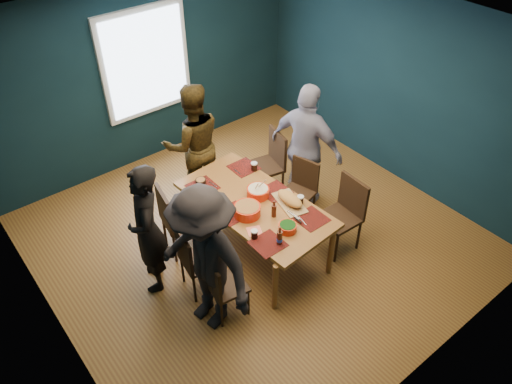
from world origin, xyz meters
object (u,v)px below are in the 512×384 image
(chair_left_mid, at_px, (193,257))
(bowl_salad, at_px, (247,210))
(chair_right_far, at_px, (271,159))
(person_back, at_px, (193,144))
(chair_right_near, at_px, (345,209))
(person_far_left, at_px, (147,230))
(chair_left_far, at_px, (174,216))
(person_right, at_px, (306,148))
(cutting_board, at_px, (290,200))
(bowl_herbs, at_px, (288,227))
(chair_left_near, at_px, (220,284))
(person_near_left, at_px, (205,261))
(chair_right_mid, at_px, (301,186))
(bowl_dumpling, at_px, (258,192))
(dining_table, at_px, (255,207))

(chair_left_mid, distance_m, bowl_salad, 0.81)
(chair_right_far, distance_m, person_back, 1.08)
(chair_right_near, height_order, person_far_left, person_far_left)
(chair_left_far, bearing_deg, bowl_salad, -38.43)
(chair_right_far, xyz_separation_m, person_right, (0.24, -0.43, 0.32))
(bowl_salad, xyz_separation_m, cutting_board, (0.51, -0.16, -0.01))
(bowl_herbs, bearing_deg, chair_left_near, 178.71)
(person_right, bearing_deg, person_near_left, 96.37)
(chair_left_near, relative_size, bowl_herbs, 4.12)
(bowl_salad, relative_size, cutting_board, 0.50)
(person_back, xyz_separation_m, cutting_board, (0.29, -1.62, -0.06))
(chair_left_far, xyz_separation_m, chair_right_far, (1.65, 0.16, 0.01))
(chair_left_mid, distance_m, person_back, 1.78)
(chair_right_mid, bearing_deg, bowl_dumpling, 166.59)
(chair_left_far, bearing_deg, chair_left_mid, -92.95)
(chair_left_near, relative_size, bowl_salad, 2.70)
(chair_left_far, bearing_deg, person_right, 2.82)
(dining_table, bearing_deg, chair_right_mid, 1.98)
(chair_left_far, height_order, bowl_herbs, chair_left_far)
(chair_right_near, bearing_deg, bowl_salad, 157.21)
(chair_right_near, xyz_separation_m, cutting_board, (-0.60, 0.36, 0.23))
(bowl_salad, xyz_separation_m, bowl_dumpling, (0.31, 0.19, -0.01))
(chair_left_near, height_order, chair_right_near, chair_right_near)
(chair_left_mid, relative_size, person_far_left, 0.55)
(chair_left_near, relative_size, person_far_left, 0.51)
(chair_left_near, xyz_separation_m, chair_right_near, (1.83, -0.06, 0.08))
(chair_left_far, xyz_separation_m, chair_right_near, (1.69, -1.21, 0.01))
(chair_left_mid, height_order, bowl_salad, chair_left_mid)
(person_near_left, xyz_separation_m, cutting_board, (1.38, 0.27, -0.10))
(chair_right_far, xyz_separation_m, person_far_left, (-2.12, -0.44, 0.24))
(dining_table, height_order, person_right, person_right)
(chair_left_far, height_order, bowl_dumpling, bowl_dumpling)
(person_right, distance_m, person_near_left, 2.33)
(person_back, distance_m, person_right, 1.50)
(chair_left_mid, distance_m, chair_right_mid, 1.82)
(person_right, distance_m, cutting_board, 0.99)
(chair_left_mid, xyz_separation_m, chair_left_near, (0.03, -0.47, -0.03))
(dining_table, relative_size, person_far_left, 1.23)
(chair_right_mid, bearing_deg, person_right, 23.37)
(person_far_left, bearing_deg, person_right, 114.59)
(chair_left_mid, xyz_separation_m, bowl_herbs, (0.94, -0.49, 0.26))
(dining_table, xyz_separation_m, person_right, (1.10, 0.29, 0.22))
(chair_right_mid, height_order, person_near_left, person_near_left)
(chair_right_mid, relative_size, chair_right_near, 0.89)
(chair_left_far, bearing_deg, bowl_herbs, -45.57)
(chair_left_mid, bearing_deg, bowl_herbs, -18.34)
(chair_left_mid, bearing_deg, person_right, 20.43)
(chair_left_far, relative_size, chair_right_mid, 1.11)
(chair_right_mid, bearing_deg, bowl_herbs, -156.46)
(chair_right_mid, bearing_deg, chair_right_near, -101.37)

